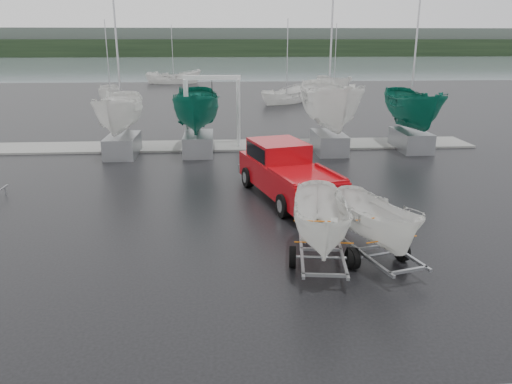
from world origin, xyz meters
name	(u,v)px	position (x,y,z in m)	size (l,w,h in m)	color
ground_plane	(220,224)	(0.00, 0.00, 0.00)	(120.00, 120.00, 0.00)	black
lake	(219,67)	(0.00, 100.00, -0.01)	(300.00, 300.00, 0.00)	gray
dock	(219,146)	(0.00, 13.00, 0.05)	(30.00, 3.00, 0.12)	gray
treeline	(219,48)	(0.00, 170.00, 3.00)	(300.00, 8.00, 6.00)	black
far_hill	(219,42)	(0.00, 178.00, 5.00)	(300.00, 6.00, 10.00)	#4C5651
pickup_truck	(285,169)	(2.65, 3.07, 1.10)	(3.72, 6.67, 2.11)	#9C080E
trailer_hitched	(379,184)	(4.39, -3.39, 2.33)	(2.08, 3.78, 4.26)	gray
trailer_parked	(324,178)	(2.84, -3.45, 2.53)	(1.84, 3.72, 4.66)	gray
boat_hoist	(212,101)	(-0.35, 13.00, 2.67)	(3.30, 2.18, 4.12)	silver
keelboat_0	(118,88)	(-5.26, 11.00, 3.64)	(2.30, 3.20, 10.47)	gray
keelboat_1	(196,81)	(-1.15, 11.20, 3.96)	(2.49, 3.20, 7.73)	gray
keelboat_2	(332,68)	(6.15, 11.00, 4.60)	(2.89, 3.20, 11.07)	gray
keelboat_3	(416,83)	(10.97, 11.30, 3.78)	(2.38, 3.20, 10.55)	gray
moored_boat_0	(111,100)	(-11.35, 37.69, 0.01)	(2.82, 2.87, 11.18)	white
moored_boat_1	(174,84)	(-6.45, 57.16, 0.00)	(3.14, 3.07, 11.91)	white
moored_boat_2	(286,103)	(6.72, 33.68, 0.00)	(3.79, 3.79, 11.52)	white
moored_boat_3	(334,89)	(14.67, 47.78, 0.00)	(3.38, 3.42, 11.55)	white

